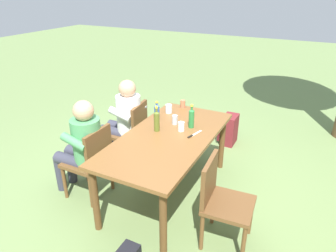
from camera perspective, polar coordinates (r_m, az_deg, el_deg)
The scene contains 16 objects.
ground_plane at distance 3.75m, azimuth -0.00°, elevation -12.33°, with size 24.00×24.00×0.00m, color #6B844C.
dining_table at distance 3.38m, azimuth -0.00°, elevation -3.18°, with size 1.83×0.91×0.77m.
chair_near_right at distance 3.56m, azimuth -14.02°, elevation -5.98°, with size 0.44×0.44×0.87m.
chair_near_left at distance 4.14m, azimuth -6.71°, elevation -0.76°, with size 0.49×0.49×0.87m.
chair_far_right at distance 2.93m, azimuth 9.77°, elevation -13.04°, with size 0.47×0.47×0.87m.
person_in_white_shirt at distance 3.54m, azimuth -15.66°, elevation -3.21°, with size 0.47×0.61×1.18m.
person_in_plaid_shirt at distance 4.12m, azimuth -8.17°, elevation 1.58°, with size 0.47×0.61×1.18m.
bottle_blue at distance 3.72m, azimuth -2.08°, elevation 2.71°, with size 0.06×0.06×0.23m.
bottle_green at distance 3.50m, azimuth 4.38°, elevation 1.56°, with size 0.06×0.06×0.28m.
bottle_olive at distance 3.41m, azimuth -2.11°, elevation 1.06°, with size 0.06×0.06×0.30m.
cup_terracotta at distance 4.09m, azimuth 2.76°, elevation 4.11°, with size 0.07×0.07×0.11m, color #BC6B47.
cup_white at distance 3.44m, azimuth 2.47°, elevation -0.10°, with size 0.07×0.07×0.11m, color white.
cup_glass at distance 3.92m, azimuth 0.14°, elevation 3.23°, with size 0.08×0.08×0.11m, color silver.
cup_steel at distance 3.60m, azimuth 1.28°, elevation 1.16°, with size 0.07×0.07×0.11m, color #B2B7BC.
table_knife at distance 3.37m, azimuth 4.79°, elevation -1.61°, with size 0.24×0.08×0.01m.
backpack_by_near_side at distance 4.82m, azimuth 11.22°, elevation -0.69°, with size 0.30×0.26×0.46m.
Camera 1 is at (2.66, 1.34, 2.28)m, focal length 32.82 mm.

